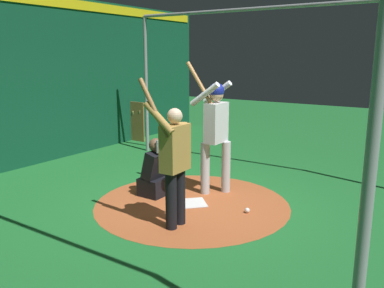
{
  "coord_description": "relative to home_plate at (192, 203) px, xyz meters",
  "views": [
    {
      "loc": [
        3.27,
        -4.9,
        2.25
      ],
      "look_at": [
        0.0,
        0.0,
        0.95
      ],
      "focal_mm": 37.63,
      "sensor_mm": 36.0,
      "label": 1
    }
  ],
  "objects": [
    {
      "name": "ground_plane",
      "position": [
        0.0,
        0.0,
        -0.01
      ],
      "size": [
        27.77,
        27.77,
        0.0
      ],
      "primitive_type": "plane",
      "color": "#1E6B2D"
    },
    {
      "name": "dirt_circle",
      "position": [
        0.0,
        0.0,
        -0.01
      ],
      "size": [
        3.0,
        3.0,
        0.01
      ],
      "primitive_type": "cylinder",
      "color": "#AD562D",
      "rests_on": "ground"
    },
    {
      "name": "home_plate",
      "position": [
        0.0,
        0.0,
        0.0
      ],
      "size": [
        0.59,
        0.59,
        0.01
      ],
      "primitive_type": "cube",
      "rotation": [
        0.0,
        0.0,
        0.79
      ],
      "color": "white",
      "rests_on": "dirt_circle"
    },
    {
      "name": "batter",
      "position": [
        0.02,
        0.65,
        1.11
      ],
      "size": [
        0.68,
        0.49,
        2.16
      ],
      "color": "#BCBCC0",
      "rests_on": "ground"
    },
    {
      "name": "catcher",
      "position": [
        -0.7,
        -0.02,
        0.37
      ],
      "size": [
        0.58,
        0.4,
        0.97
      ],
      "color": "black",
      "rests_on": "ground"
    },
    {
      "name": "visitor",
      "position": [
        0.27,
        -0.82,
        0.91
      ],
      "size": [
        0.54,
        0.5,
        1.98
      ],
      "rotation": [
        0.0,
        0.0,
        0.02
      ],
      "color": "black",
      "rests_on": "ground"
    },
    {
      "name": "back_wall",
      "position": [
        -4.13,
        0.0,
        1.75
      ],
      "size": [
        0.22,
        11.77,
        3.49
      ],
      "color": "#0F472D",
      "rests_on": "ground"
    },
    {
      "name": "cage_frame",
      "position": [
        0.0,
        0.0,
        2.19
      ],
      "size": [
        5.82,
        4.83,
        3.15
      ],
      "color": "gray",
      "rests_on": "ground"
    },
    {
      "name": "bat_rack",
      "position": [
        -3.88,
        3.12,
        0.48
      ],
      "size": [
        0.58,
        0.2,
        1.05
      ],
      "color": "olive",
      "rests_on": "ground"
    },
    {
      "name": "baseball_0",
      "position": [
        0.88,
        0.13,
        0.03
      ],
      "size": [
        0.07,
        0.07,
        0.07
      ],
      "primitive_type": "sphere",
      "color": "white",
      "rests_on": "dirt_circle"
    }
  ]
}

